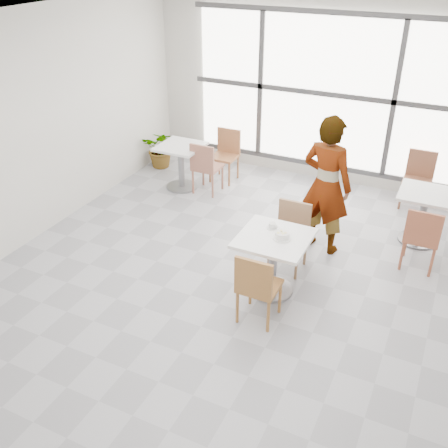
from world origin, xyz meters
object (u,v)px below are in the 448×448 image
at_px(oatmeal_bowl, 282,235).
at_px(bg_chair_left_near, 205,165).
at_px(bg_chair_right_near, 422,235).
at_px(bg_chair_right_far, 419,175).
at_px(coffee_cup, 272,226).
at_px(bg_table_left, 181,160).
at_px(chair_near, 257,285).
at_px(bg_chair_left_far, 226,151).
at_px(person, 326,185).
at_px(bg_table_right, 423,210).
at_px(main_table, 273,254).
at_px(plant_left, 162,149).
at_px(chair_far, 291,231).

bearing_deg(oatmeal_bowl, bg_chair_left_near, 135.28).
bearing_deg(bg_chair_right_near, bg_chair_right_far, -81.51).
bearing_deg(coffee_cup, bg_table_left, 141.19).
bearing_deg(chair_near, bg_chair_left_far, -59.65).
bearing_deg(person, bg_table_right, -135.59).
distance_m(main_table, bg_chair_left_far, 3.27).
xyz_separation_m(bg_chair_right_near, plant_left, (-4.65, 1.42, -0.15)).
distance_m(chair_near, coffee_cup, 0.84).
xyz_separation_m(chair_near, bg_chair_left_near, (-1.98, 2.61, 0.00)).
distance_m(bg_chair_left_far, bg_chair_right_near, 3.68).
bearing_deg(bg_chair_left_far, bg_chair_right_far, 7.21).
bearing_deg(chair_far, bg_chair_left_far, 132.23).
relative_size(main_table, bg_chair_left_near, 0.92).
bearing_deg(bg_chair_right_near, bg_chair_left_far, -23.46).
xyz_separation_m(coffee_cup, bg_table_right, (1.52, 1.77, -0.29)).
xyz_separation_m(main_table, bg_table_right, (1.43, 1.94, -0.04)).
xyz_separation_m(coffee_cup, plant_left, (-3.06, 2.46, -0.43)).
height_order(coffee_cup, bg_chair_left_near, bg_chair_left_near).
bearing_deg(plant_left, oatmeal_bowl, -39.11).
height_order(bg_table_right, bg_chair_right_far, bg_chair_right_far).
distance_m(bg_chair_left_near, bg_chair_left_far, 0.68).
bearing_deg(bg_chair_right_near, bg_chair_left_near, -12.93).
bearing_deg(bg_chair_right_far, coffee_cup, -114.36).
distance_m(chair_near, bg_chair_left_near, 3.28).
height_order(bg_table_left, bg_table_right, same).
distance_m(person, bg_chair_right_near, 1.32).
bearing_deg(person, bg_table_left, -5.07).
relative_size(chair_near, bg_table_right, 1.16).
bearing_deg(coffee_cup, plant_left, 141.18).
xyz_separation_m(oatmeal_bowl, person, (0.16, 1.20, 0.14)).
xyz_separation_m(oatmeal_bowl, bg_table_left, (-2.48, 2.02, -0.31)).
bearing_deg(bg_chair_left_near, coffee_cup, 135.17).
height_order(chair_far, bg_table_left, chair_far).
height_order(person, bg_chair_left_far, person).
relative_size(chair_near, bg_chair_right_near, 1.00).
relative_size(main_table, chair_near, 0.92).
bearing_deg(bg_chair_left_near, plant_left, -27.45).
bearing_deg(bg_chair_right_near, chair_near, 51.49).
distance_m(oatmeal_bowl, person, 1.22).
xyz_separation_m(oatmeal_bowl, plant_left, (-3.24, 2.64, -0.44)).
distance_m(oatmeal_bowl, bg_chair_right_far, 3.29).
bearing_deg(chair_near, plant_left, -45.41).
distance_m(oatmeal_bowl, bg_table_left, 3.22).
distance_m(coffee_cup, person, 1.09).
bearing_deg(bg_chair_left_near, person, 159.80).
xyz_separation_m(person, bg_table_left, (-2.64, 0.82, -0.44)).
xyz_separation_m(chair_near, bg_table_right, (1.38, 2.55, -0.01)).
relative_size(chair_far, bg_table_right, 1.16).
xyz_separation_m(main_table, coffee_cup, (-0.09, 0.17, 0.26)).
height_order(chair_near, plant_left, chair_near).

